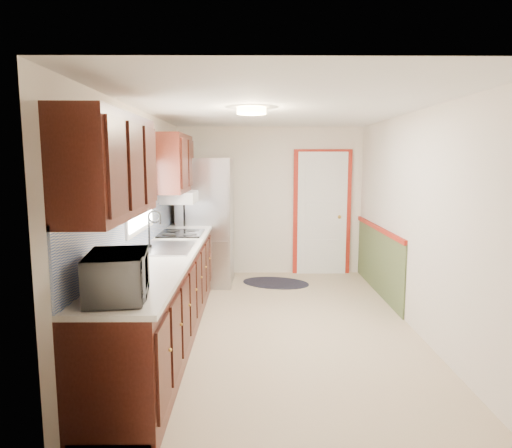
{
  "coord_description": "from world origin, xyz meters",
  "views": [
    {
      "loc": [
        -0.3,
        -4.94,
        1.87
      ],
      "look_at": [
        -0.25,
        0.17,
        1.15
      ],
      "focal_mm": 32.0,
      "sensor_mm": 36.0,
      "label": 1
    }
  ],
  "objects": [
    {
      "name": "room_shell",
      "position": [
        0.0,
        0.0,
        1.2
      ],
      "size": [
        3.2,
        5.2,
        2.52
      ],
      "color": "tan",
      "rests_on": "ground"
    },
    {
      "name": "kitchen_run",
      "position": [
        -1.24,
        -0.29,
        0.81
      ],
      "size": [
        0.63,
        4.0,
        2.2
      ],
      "color": "#33110B",
      "rests_on": "ground"
    },
    {
      "name": "back_wall_trim",
      "position": [
        0.99,
        2.21,
        0.89
      ],
      "size": [
        1.12,
        2.3,
        2.08
      ],
      "color": "maroon",
      "rests_on": "ground"
    },
    {
      "name": "ceiling_fixture",
      "position": [
        -0.3,
        -0.2,
        2.36
      ],
      "size": [
        0.3,
        0.3,
        0.06
      ],
      "primitive_type": "cylinder",
      "color": "#FFD88C",
      "rests_on": "room_shell"
    },
    {
      "name": "microwave",
      "position": [
        -1.2,
        -1.95,
        1.13
      ],
      "size": [
        0.4,
        0.61,
        0.38
      ],
      "primitive_type": "imported",
      "rotation": [
        0.0,
        0.0,
        1.73
      ],
      "color": "white",
      "rests_on": "kitchen_run"
    },
    {
      "name": "refrigerator",
      "position": [
        -0.99,
        1.85,
        0.95
      ],
      "size": [
        0.81,
        0.8,
        1.89
      ],
      "rotation": [
        0.0,
        0.0,
        -0.03
      ],
      "color": "#B7B7BC",
      "rests_on": "ground"
    },
    {
      "name": "rug",
      "position": [
        0.06,
        1.83,
        0.01
      ],
      "size": [
        1.18,
        0.94,
        0.01
      ],
      "primitive_type": "ellipsoid",
      "rotation": [
        0.0,
        0.0,
        -0.3
      ],
      "color": "black",
      "rests_on": "ground"
    },
    {
      "name": "cooktop",
      "position": [
        -1.19,
        0.75,
        0.95
      ],
      "size": [
        0.53,
        0.64,
        0.02
      ],
      "primitive_type": "cube",
      "color": "black",
      "rests_on": "kitchen_run"
    }
  ]
}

